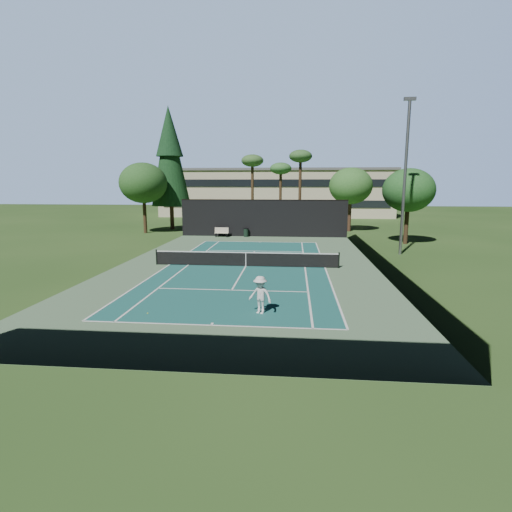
{
  "coord_description": "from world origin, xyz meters",
  "views": [
    {
      "loc": [
        3.27,
        -27.12,
        5.7
      ],
      "look_at": [
        1.0,
        -3.0,
        1.3
      ],
      "focal_mm": 28.0,
      "sensor_mm": 36.0,
      "label": 1
    }
  ],
  "objects_px": {
    "tennis_ball_d": "(176,256)",
    "tennis_ball_b": "(202,256)",
    "trash_bin": "(246,232)",
    "park_bench": "(222,232)",
    "tennis_ball_a": "(148,313)",
    "player": "(260,295)",
    "tennis_net": "(246,259)",
    "tennis_ball_c": "(284,260)"
  },
  "relations": [
    {
      "from": "tennis_ball_d",
      "to": "tennis_ball_b",
      "type": "bearing_deg",
      "value": -0.12
    },
    {
      "from": "trash_bin",
      "to": "tennis_ball_b",
      "type": "bearing_deg",
      "value": -99.56
    },
    {
      "from": "park_bench",
      "to": "trash_bin",
      "type": "bearing_deg",
      "value": 8.04
    },
    {
      "from": "tennis_ball_a",
      "to": "trash_bin",
      "type": "distance_m",
      "value": 26.39
    },
    {
      "from": "player",
      "to": "park_bench",
      "type": "bearing_deg",
      "value": 128.36
    },
    {
      "from": "tennis_ball_a",
      "to": "tennis_ball_b",
      "type": "bearing_deg",
      "value": 93.21
    },
    {
      "from": "tennis_net",
      "to": "tennis_ball_b",
      "type": "distance_m",
      "value": 5.24
    },
    {
      "from": "tennis_ball_a",
      "to": "tennis_ball_d",
      "type": "bearing_deg",
      "value": 101.53
    },
    {
      "from": "tennis_ball_c",
      "to": "tennis_ball_b",
      "type": "bearing_deg",
      "value": 171.82
    },
    {
      "from": "tennis_net",
      "to": "tennis_ball_b",
      "type": "xyz_separation_m",
      "value": [
        -3.91,
        3.45,
        -0.52
      ]
    },
    {
      "from": "tennis_ball_b",
      "to": "tennis_ball_d",
      "type": "relative_size",
      "value": 1.3
    },
    {
      "from": "tennis_ball_b",
      "to": "tennis_ball_c",
      "type": "relative_size",
      "value": 1.11
    },
    {
      "from": "tennis_ball_b",
      "to": "park_bench",
      "type": "relative_size",
      "value": 0.05
    },
    {
      "from": "park_bench",
      "to": "tennis_ball_a",
      "type": "bearing_deg",
      "value": -87.0
    },
    {
      "from": "tennis_ball_a",
      "to": "tennis_net",
      "type": "bearing_deg",
      "value": 73.73
    },
    {
      "from": "player",
      "to": "tennis_ball_a",
      "type": "height_order",
      "value": "player"
    },
    {
      "from": "tennis_ball_d",
      "to": "park_bench",
      "type": "bearing_deg",
      "value": 82.68
    },
    {
      "from": "tennis_ball_d",
      "to": "park_bench",
      "type": "distance_m",
      "value": 11.96
    },
    {
      "from": "tennis_net",
      "to": "trash_bin",
      "type": "height_order",
      "value": "tennis_net"
    },
    {
      "from": "park_bench",
      "to": "tennis_net",
      "type": "bearing_deg",
      "value": -73.68
    },
    {
      "from": "tennis_ball_b",
      "to": "trash_bin",
      "type": "xyz_separation_m",
      "value": [
        2.06,
        12.22,
        0.44
      ]
    },
    {
      "from": "tennis_ball_c",
      "to": "trash_bin",
      "type": "height_order",
      "value": "trash_bin"
    },
    {
      "from": "tennis_ball_d",
      "to": "park_bench",
      "type": "xyz_separation_m",
      "value": [
        1.52,
        11.85,
        0.52
      ]
    },
    {
      "from": "tennis_net",
      "to": "tennis_ball_c",
      "type": "height_order",
      "value": "tennis_net"
    },
    {
      "from": "tennis_net",
      "to": "tennis_ball_b",
      "type": "bearing_deg",
      "value": 138.62
    },
    {
      "from": "tennis_ball_c",
      "to": "park_bench",
      "type": "relative_size",
      "value": 0.05
    },
    {
      "from": "tennis_ball_d",
      "to": "park_bench",
      "type": "relative_size",
      "value": 0.04
    },
    {
      "from": "tennis_ball_c",
      "to": "trash_bin",
      "type": "distance_m",
      "value": 13.9
    },
    {
      "from": "tennis_ball_c",
      "to": "tennis_ball_d",
      "type": "xyz_separation_m",
      "value": [
        -8.6,
        0.94,
        -0.0
      ]
    },
    {
      "from": "tennis_ball_d",
      "to": "tennis_ball_a",
      "type": "bearing_deg",
      "value": -78.47
    },
    {
      "from": "tennis_ball_b",
      "to": "tennis_ball_d",
      "type": "distance_m",
      "value": 2.09
    },
    {
      "from": "tennis_ball_b",
      "to": "tennis_ball_c",
      "type": "height_order",
      "value": "tennis_ball_b"
    },
    {
      "from": "tennis_ball_c",
      "to": "park_bench",
      "type": "bearing_deg",
      "value": 118.97
    },
    {
      "from": "tennis_ball_a",
      "to": "tennis_ball_c",
      "type": "xyz_separation_m",
      "value": [
        5.72,
        13.19,
        0.0
      ]
    },
    {
      "from": "player",
      "to": "tennis_ball_b",
      "type": "height_order",
      "value": "player"
    },
    {
      "from": "tennis_ball_c",
      "to": "tennis_ball_d",
      "type": "relative_size",
      "value": 1.17
    },
    {
      "from": "tennis_ball_a",
      "to": "trash_bin",
      "type": "relative_size",
      "value": 0.07
    },
    {
      "from": "park_bench",
      "to": "tennis_ball_d",
      "type": "bearing_deg",
      "value": -97.32
    },
    {
      "from": "tennis_ball_a",
      "to": "park_bench",
      "type": "distance_m",
      "value": 26.02
    },
    {
      "from": "tennis_ball_b",
      "to": "tennis_ball_c",
      "type": "xyz_separation_m",
      "value": [
        6.51,
        -0.94,
        -0.0
      ]
    },
    {
      "from": "tennis_ball_b",
      "to": "tennis_ball_d",
      "type": "bearing_deg",
      "value": 179.88
    },
    {
      "from": "tennis_net",
      "to": "tennis_ball_d",
      "type": "xyz_separation_m",
      "value": [
        -6.0,
        3.45,
        -0.53
      ]
    }
  ]
}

